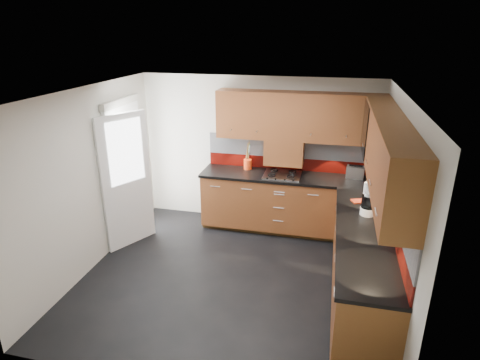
% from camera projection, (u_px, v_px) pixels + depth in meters
% --- Properties ---
extents(room, '(4.00, 3.80, 2.64)m').
position_uv_depth(room, '(230.00, 170.00, 4.74)').
color(room, black).
extents(base_cabinets, '(2.70, 3.20, 0.95)m').
position_uv_depth(base_cabinets, '(318.00, 231.00, 5.54)').
color(base_cabinets, brown).
rests_on(base_cabinets, room).
extents(countertop, '(2.72, 3.22, 0.04)m').
position_uv_depth(countertop, '(319.00, 200.00, 5.36)').
color(countertop, black).
rests_on(countertop, base_cabinets).
extents(backsplash, '(2.70, 3.20, 0.54)m').
position_uv_depth(backsplash, '(338.00, 175.00, 5.42)').
color(backsplash, maroon).
rests_on(backsplash, countertop).
extents(upper_cabinets, '(2.50, 3.20, 0.72)m').
position_uv_depth(upper_cabinets, '(339.00, 132.00, 5.07)').
color(upper_cabinets, brown).
rests_on(upper_cabinets, room).
extents(extractor_hood, '(0.60, 0.33, 0.40)m').
position_uv_depth(extractor_hood, '(284.00, 152.00, 6.21)').
color(extractor_hood, brown).
rests_on(extractor_hood, room).
extents(glass_cabinet, '(0.32, 0.80, 0.66)m').
position_uv_depth(glass_cabinet, '(377.00, 127.00, 5.22)').
color(glass_cabinet, black).
rests_on(glass_cabinet, room).
extents(back_door, '(0.42, 1.19, 2.04)m').
position_uv_depth(back_door, '(127.00, 174.00, 5.97)').
color(back_door, white).
rests_on(back_door, room).
extents(gas_hob, '(0.56, 0.50, 0.04)m').
position_uv_depth(gas_hob, '(282.00, 175.00, 6.18)').
color(gas_hob, silver).
rests_on(gas_hob, countertop).
extents(utensil_pot, '(0.13, 0.13, 0.46)m').
position_uv_depth(utensil_pot, '(248.00, 163.00, 6.45)').
color(utensil_pot, '#EA4316').
rests_on(utensil_pot, countertop).
extents(toaster, '(0.28, 0.19, 0.19)m').
position_uv_depth(toaster, '(355.00, 172.00, 6.07)').
color(toaster, silver).
rests_on(toaster, countertop).
extents(food_processor, '(0.17, 0.17, 0.29)m').
position_uv_depth(food_processor, '(368.00, 205.00, 4.85)').
color(food_processor, white).
rests_on(food_processor, countertop).
extents(paper_towel, '(0.15, 0.15, 0.27)m').
position_uv_depth(paper_towel, '(368.00, 193.00, 5.18)').
color(paper_towel, white).
rests_on(paper_towel, countertop).
extents(orange_cloth, '(0.19, 0.18, 0.02)m').
position_uv_depth(orange_cloth, '(358.00, 201.00, 5.25)').
color(orange_cloth, red).
rests_on(orange_cloth, countertop).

